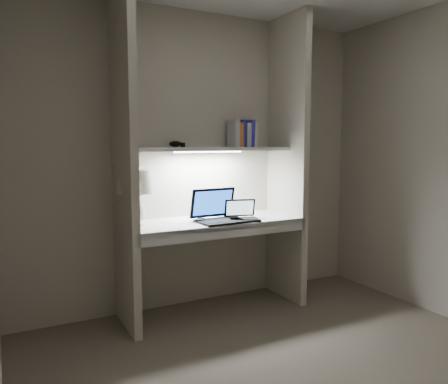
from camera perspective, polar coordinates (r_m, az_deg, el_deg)
floor at (r=2.87m, az=10.49°, el=-22.89°), size 3.20×3.00×0.01m
back_wall at (r=3.80m, az=-3.21°, el=4.15°), size 3.20×0.01×2.50m
alcove_panel_left at (r=3.29m, az=-12.88°, el=3.66°), size 0.06×0.55×2.50m
alcove_panel_right at (r=3.92m, az=8.26°, el=4.17°), size 0.06×0.55×2.50m
desk at (r=3.60m, az=-1.36°, el=-3.96°), size 1.40×0.55×0.04m
desk_apron at (r=3.38m, az=0.59°, el=-5.17°), size 1.46×0.03×0.10m
shelf at (r=3.63m, az=-2.05°, el=5.64°), size 1.40×0.36×0.03m
strip_light at (r=3.63m, az=-2.05°, el=5.29°), size 0.60×0.04×0.02m
table_lamp at (r=3.38m, az=-11.54°, el=0.47°), size 0.29×0.29×0.42m
laptop_main at (r=3.53m, az=-0.68°, el=-2.89°), size 0.41×0.36×0.26m
laptop_netbook at (r=3.58m, az=2.35°, el=-3.06°), size 0.31×0.28×0.17m
speaker at (r=3.80m, az=-0.72°, el=-1.95°), size 0.12×0.10×0.15m
mouse at (r=3.48m, az=-3.12°, el=-3.69°), size 0.12×0.09×0.04m
cable_coil at (r=3.74m, az=0.73°, el=-3.16°), size 0.12×0.12×0.01m
sticky_note at (r=3.50m, az=-7.41°, el=-3.98°), size 0.08×0.08×0.00m
book_row at (r=3.84m, az=2.39°, el=7.55°), size 0.22×0.16×0.24m
shelf_box at (r=3.48m, az=-12.25°, el=6.62°), size 0.07×0.06×0.11m
shelf_gadget at (r=3.61m, az=-6.34°, el=6.26°), size 0.14×0.12×0.05m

